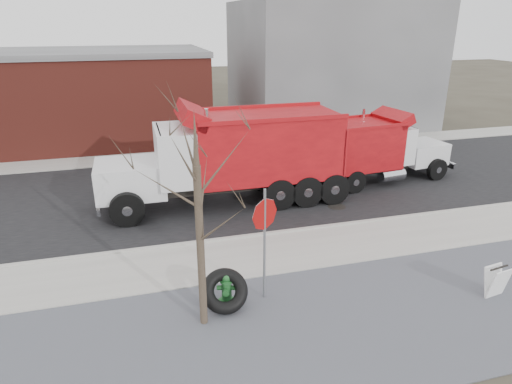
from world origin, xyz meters
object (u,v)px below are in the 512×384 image
object	(u,v)px
truck_tire	(225,291)
stop_sign	(265,227)
dump_truck_red_b	(233,154)
fire_hydrant	(227,289)
dump_truck_red_a	(366,148)
sandwich_board	(496,282)

from	to	relation	value
truck_tire	stop_sign	size ratio (longest dim) A/B	0.41
truck_tire	dump_truck_red_b	world-z (taller)	dump_truck_red_b
fire_hydrant	stop_sign	distance (m)	1.93
dump_truck_red_a	dump_truck_red_b	xyz separation A→B (m)	(-6.10, -0.71, 0.43)
dump_truck_red_b	truck_tire	bearing A→B (deg)	75.39
truck_tire	stop_sign	bearing A→B (deg)	9.43
fire_hydrant	stop_sign	xyz separation A→B (m)	(1.00, -0.03, 1.65)
stop_sign	dump_truck_red_a	size ratio (longest dim) A/B	0.39
stop_sign	dump_truck_red_a	bearing A→B (deg)	42.01
sandwich_board	dump_truck_red_a	distance (m)	9.18
truck_tire	dump_truck_red_a	xyz separation A→B (m)	(7.93, 7.66, 1.08)
dump_truck_red_a	dump_truck_red_b	world-z (taller)	dump_truck_red_b
stop_sign	sandwich_board	size ratio (longest dim) A/B	3.54
fire_hydrant	sandwich_board	distance (m)	7.05
truck_tire	dump_truck_red_a	size ratio (longest dim) A/B	0.16
stop_sign	fire_hydrant	bearing A→B (deg)	172.80
fire_hydrant	dump_truck_red_a	world-z (taller)	dump_truck_red_a
fire_hydrant	dump_truck_red_b	size ratio (longest dim) A/B	0.10
stop_sign	sandwich_board	distance (m)	6.29
truck_tire	dump_truck_red_b	xyz separation A→B (m)	(1.83, 6.95, 1.51)
stop_sign	dump_truck_red_a	world-z (taller)	dump_truck_red_a
fire_hydrant	dump_truck_red_b	bearing A→B (deg)	91.33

